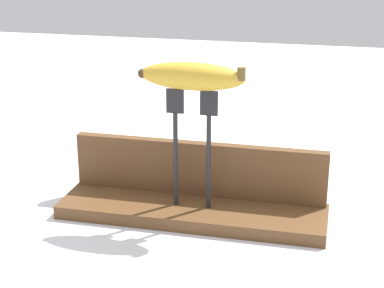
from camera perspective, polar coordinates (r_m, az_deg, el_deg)
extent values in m
plane|color=silver|center=(0.99, 0.00, -6.59)|extent=(3.00, 3.00, 0.00)
cube|color=brown|center=(0.98, 0.00, -6.06)|extent=(0.41, 0.11, 0.02)
cube|color=brown|center=(1.00, 0.61, -2.21)|extent=(0.40, 0.02, 0.09)
cylinder|color=black|center=(0.95, -1.53, -1.48)|extent=(0.01, 0.01, 0.15)
cube|color=black|center=(0.93, -1.58, 3.80)|extent=(0.03, 0.00, 0.04)
cylinder|color=black|center=(0.94, 1.44, -1.73)|extent=(0.01, 0.01, 0.15)
cube|color=black|center=(0.91, 1.49, 3.60)|extent=(0.03, 0.00, 0.04)
ellipsoid|color=gold|center=(0.91, -0.06, 6.03)|extent=(0.16, 0.05, 0.04)
cylinder|color=brown|center=(0.89, 4.44, 6.28)|extent=(0.01, 0.01, 0.02)
sphere|color=#3F2D19|center=(0.93, -4.48, 6.29)|extent=(0.01, 0.01, 0.01)
cylinder|color=black|center=(1.16, 6.52, -2.41)|extent=(0.09, 0.11, 0.01)
cube|color=black|center=(1.22, 9.43, -1.45)|extent=(0.04, 0.04, 0.01)
torus|color=red|center=(1.05, 8.02, -5.12)|extent=(0.11, 0.11, 0.01)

